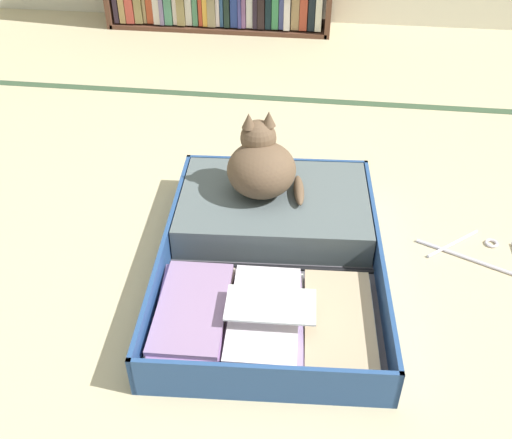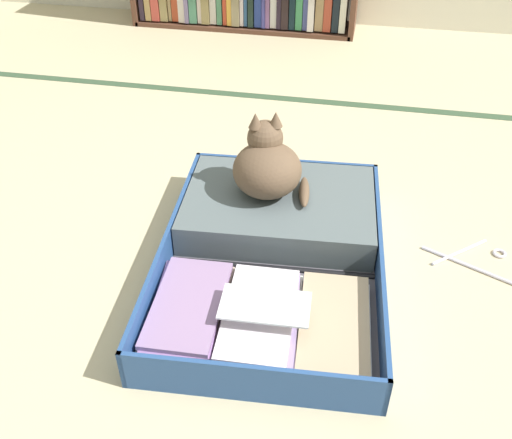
# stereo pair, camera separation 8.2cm
# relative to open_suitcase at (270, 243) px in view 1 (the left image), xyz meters

# --- Properties ---
(ground_plane) EXTENTS (10.00, 10.00, 0.00)m
(ground_plane) POSITION_rel_open_suitcase_xyz_m (0.02, -0.24, -0.05)
(ground_plane) COLOR #C3B58E
(tatami_border) EXTENTS (4.80, 0.05, 0.00)m
(tatami_border) POSITION_rel_open_suitcase_xyz_m (0.02, 1.09, -0.05)
(tatami_border) COLOR #354E35
(tatami_border) RESTS_ON ground_plane
(open_suitcase) EXTENTS (0.68, 0.94, 0.12)m
(open_suitcase) POSITION_rel_open_suitcase_xyz_m (0.00, 0.00, 0.00)
(open_suitcase) COLOR #274A84
(open_suitcase) RESTS_ON ground_plane
(black_cat) EXTENTS (0.28, 0.27, 0.26)m
(black_cat) POSITION_rel_open_suitcase_xyz_m (-0.05, 0.17, 0.16)
(black_cat) COLOR brown
(black_cat) RESTS_ON open_suitcase
(clothes_hanger) EXTENTS (0.37, 0.27, 0.01)m
(clothes_hanger) POSITION_rel_open_suitcase_xyz_m (0.65, 0.08, -0.05)
(clothes_hanger) COLOR silver
(clothes_hanger) RESTS_ON ground_plane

